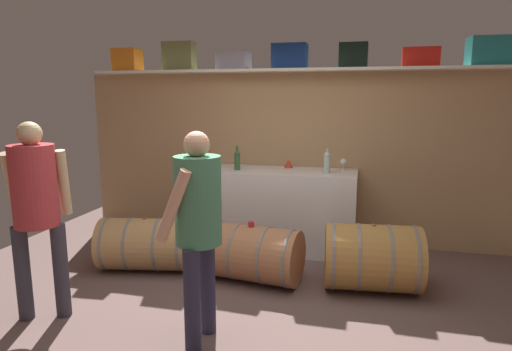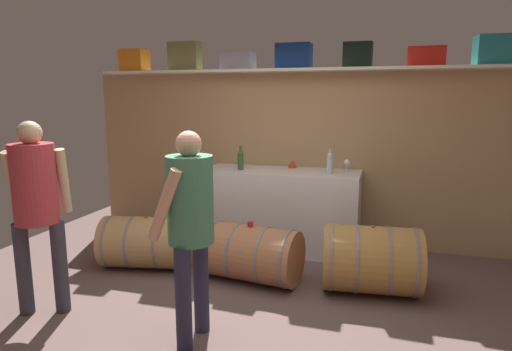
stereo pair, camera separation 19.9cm
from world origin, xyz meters
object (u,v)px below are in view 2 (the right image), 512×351
toolcase_teal (498,50)px  visitor_tasting (190,215)px  toolcase_orange (135,61)px  winemaker_pouring (36,198)px  toolcase_red (426,57)px  wine_barrel_far (371,259)px  wine_bottle_green (241,159)px  wine_glass (347,163)px  red_funnel (292,164)px  wine_bottle_clear (330,162)px  toolcase_olive (185,57)px  work_cabinet (281,210)px  wine_barrel_near (252,253)px  toolcase_grey (238,61)px  toolcase_black (358,55)px  wine_barrel_flank (147,242)px  tasting_cup (250,224)px  toolcase_navy (294,56)px

toolcase_teal → visitor_tasting: bearing=-137.7°
toolcase_orange → winemaker_pouring: toolcase_orange is taller
toolcase_red → wine_barrel_far: bearing=-108.5°
wine_bottle_green → wine_glass: wine_bottle_green is taller
red_funnel → wine_bottle_clear: bearing=-30.7°
toolcase_olive → work_cabinet: (1.32, -0.25, -1.82)m
toolcase_olive → wine_barrel_near: bearing=-45.7°
toolcase_orange → work_cabinet: bearing=-11.4°
toolcase_teal → winemaker_pouring: (-3.77, -2.38, -1.28)m
toolcase_olive → toolcase_grey: size_ratio=1.04×
toolcase_black → wine_bottle_green: toolcase_black is taller
red_funnel → toolcase_grey: bearing=177.8°
toolcase_grey → work_cabinet: (0.61, -0.25, -1.75)m
toolcase_grey → wine_glass: size_ratio=2.60×
wine_bottle_green → wine_barrel_near: 1.28m
work_cabinet → wine_barrel_near: bearing=-93.2°
wine_glass → wine_barrel_flank: (-1.96, -1.15, -0.77)m
toolcase_orange → wine_glass: (2.78, -0.10, -1.21)m
wine_barrel_near → toolcase_orange: bearing=155.5°
work_cabinet → wine_bottle_clear: wine_bottle_clear is taller
toolcase_black → toolcase_red: size_ratio=0.81×
toolcase_grey → toolcase_black: size_ratio=1.18×
toolcase_red → tasting_cup: size_ratio=6.73×
toolcase_navy → winemaker_pouring: toolcase_navy is taller
toolcase_grey → wine_glass: bearing=-0.7°
toolcase_black → wine_barrel_far: 2.30m
toolcase_teal → wine_barrel_far: (-1.13, -1.19, -1.96)m
red_funnel → winemaker_pouring: size_ratio=0.07×
toolcase_red → wine_glass: size_ratio=2.71×
toolcase_orange → visitor_tasting: size_ratio=0.20×
toolcase_grey → toolcase_black: toolcase_black is taller
toolcase_navy → work_cabinet: bearing=-107.3°
toolcase_orange → visitor_tasting: bearing=-56.7°
wine_barrel_near → wine_barrel_flank: wine_barrel_near is taller
toolcase_grey → toolcase_teal: size_ratio=0.86×
toolcase_olive → wine_barrel_near: 2.69m
toolcase_teal → work_cabinet: toolcase_teal is taller
tasting_cup → red_funnel: bearing=82.8°
red_funnel → visitor_tasting: visitor_tasting is taller
toolcase_navy → toolcase_teal: 2.14m
work_cabinet → toolcase_olive: bearing=169.4°
toolcase_orange → toolcase_teal: (4.26, 0.00, 0.01)m
toolcase_olive → toolcase_orange: bearing=179.2°
tasting_cup → toolcase_olive: bearing=134.9°
toolcase_black → winemaker_pouring: toolcase_black is taller
wine_bottle_clear → winemaker_pouring: winemaker_pouring is taller
toolcase_orange → wine_bottle_clear: bearing=-11.4°
wine_glass → winemaker_pouring: (-2.29, -2.28, -0.06)m
wine_bottle_clear → wine_barrel_flank: wine_bottle_clear is taller
wine_glass → wine_barrel_far: wine_glass is taller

